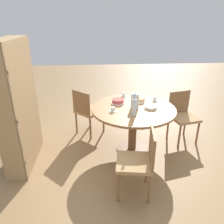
{
  "coord_description": "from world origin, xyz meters",
  "views": [
    {
      "loc": [
        -3.06,
        0.55,
        2.04
      ],
      "look_at": [
        0.0,
        0.33,
        0.69
      ],
      "focal_mm": 35.0,
      "sensor_mm": 36.0,
      "label": 1
    }
  ],
  "objects_px": {
    "bookshelf": "(19,108)",
    "coffee_pot": "(135,101)",
    "cup_a": "(124,95)",
    "cake_main": "(118,101)",
    "chair_c": "(182,115)",
    "cup_c": "(155,99)",
    "chair_b": "(139,160)",
    "water_bottle": "(134,107)",
    "chair_a": "(87,110)",
    "cup_b": "(113,110)",
    "cake_second": "(139,100)"
  },
  "relations": [
    {
      "from": "cake_second",
      "to": "cup_a",
      "type": "xyz_separation_m",
      "value": [
        0.29,
        0.23,
        -0.01
      ]
    },
    {
      "from": "chair_c",
      "to": "coffee_pot",
      "type": "relative_size",
      "value": 3.2
    },
    {
      "from": "water_bottle",
      "to": "cup_b",
      "type": "height_order",
      "value": "water_bottle"
    },
    {
      "from": "chair_b",
      "to": "bookshelf",
      "type": "bearing_deg",
      "value": -108.24
    },
    {
      "from": "chair_a",
      "to": "chair_b",
      "type": "height_order",
      "value": "same"
    },
    {
      "from": "cup_c",
      "to": "chair_c",
      "type": "bearing_deg",
      "value": -90.24
    },
    {
      "from": "coffee_pot",
      "to": "cake_main",
      "type": "height_order",
      "value": "coffee_pot"
    },
    {
      "from": "cup_b",
      "to": "cup_c",
      "type": "distance_m",
      "value": 0.84
    },
    {
      "from": "coffee_pot",
      "to": "cup_a",
      "type": "height_order",
      "value": "coffee_pot"
    },
    {
      "from": "chair_c",
      "to": "water_bottle",
      "type": "distance_m",
      "value": 1.18
    },
    {
      "from": "chair_a",
      "to": "water_bottle",
      "type": "height_order",
      "value": "water_bottle"
    },
    {
      "from": "coffee_pot",
      "to": "cup_b",
      "type": "distance_m",
      "value": 0.37
    },
    {
      "from": "chair_b",
      "to": "cake_second",
      "type": "bearing_deg",
      "value": 178.09
    },
    {
      "from": "bookshelf",
      "to": "water_bottle",
      "type": "height_order",
      "value": "bookshelf"
    },
    {
      "from": "chair_b",
      "to": "water_bottle",
      "type": "distance_m",
      "value": 0.8
    },
    {
      "from": "chair_b",
      "to": "water_bottle",
      "type": "height_order",
      "value": "water_bottle"
    },
    {
      "from": "coffee_pot",
      "to": "chair_a",
      "type": "bearing_deg",
      "value": 50.43
    },
    {
      "from": "chair_c",
      "to": "cake_second",
      "type": "distance_m",
      "value": 0.84
    },
    {
      "from": "cup_a",
      "to": "cup_b",
      "type": "distance_m",
      "value": 0.7
    },
    {
      "from": "chair_b",
      "to": "coffee_pot",
      "type": "relative_size",
      "value": 3.2
    },
    {
      "from": "chair_a",
      "to": "bookshelf",
      "type": "distance_m",
      "value": 1.25
    },
    {
      "from": "bookshelf",
      "to": "cup_b",
      "type": "height_order",
      "value": "bookshelf"
    },
    {
      "from": "bookshelf",
      "to": "coffee_pot",
      "type": "relative_size",
      "value": 6.65
    },
    {
      "from": "bookshelf",
      "to": "coffee_pot",
      "type": "bearing_deg",
      "value": 95.43
    },
    {
      "from": "bookshelf",
      "to": "cup_b",
      "type": "xyz_separation_m",
      "value": [
        0.06,
        -1.31,
        -0.08
      ]
    },
    {
      "from": "chair_c",
      "to": "chair_b",
      "type": "bearing_deg",
      "value": -142.42
    },
    {
      "from": "chair_b",
      "to": "bookshelf",
      "type": "relative_size",
      "value": 0.48
    },
    {
      "from": "coffee_pot",
      "to": "cup_b",
      "type": "bearing_deg",
      "value": 106.13
    },
    {
      "from": "water_bottle",
      "to": "chair_a",
      "type": "bearing_deg",
      "value": 38.63
    },
    {
      "from": "coffee_pot",
      "to": "cup_a",
      "type": "distance_m",
      "value": 0.57
    },
    {
      "from": "cup_c",
      "to": "cup_b",
      "type": "bearing_deg",
      "value": 118.93
    },
    {
      "from": "chair_a",
      "to": "bookshelf",
      "type": "height_order",
      "value": "bookshelf"
    },
    {
      "from": "chair_a",
      "to": "coffee_pot",
      "type": "xyz_separation_m",
      "value": [
        -0.62,
        -0.75,
        0.4
      ]
    },
    {
      "from": "cup_b",
      "to": "cup_c",
      "type": "height_order",
      "value": "same"
    },
    {
      "from": "chair_a",
      "to": "chair_c",
      "type": "bearing_deg",
      "value": -148.24
    },
    {
      "from": "cake_main",
      "to": "chair_a",
      "type": "bearing_deg",
      "value": 52.22
    },
    {
      "from": "coffee_pot",
      "to": "water_bottle",
      "type": "xyz_separation_m",
      "value": [
        -0.25,
        0.06,
        0.01
      ]
    },
    {
      "from": "cup_b",
      "to": "water_bottle",
      "type": "bearing_deg",
      "value": -118.09
    },
    {
      "from": "chair_c",
      "to": "cake_main",
      "type": "height_order",
      "value": "chair_c"
    },
    {
      "from": "water_bottle",
      "to": "cup_b",
      "type": "bearing_deg",
      "value": 61.91
    },
    {
      "from": "water_bottle",
      "to": "cake_second",
      "type": "height_order",
      "value": "water_bottle"
    },
    {
      "from": "bookshelf",
      "to": "cake_main",
      "type": "height_order",
      "value": "bookshelf"
    },
    {
      "from": "chair_b",
      "to": "cup_a",
      "type": "bearing_deg",
      "value": -171.37
    },
    {
      "from": "chair_c",
      "to": "water_bottle",
      "type": "relative_size",
      "value": 2.73
    },
    {
      "from": "chair_c",
      "to": "bookshelf",
      "type": "height_order",
      "value": "bookshelf"
    },
    {
      "from": "chair_c",
      "to": "water_bottle",
      "type": "xyz_separation_m",
      "value": [
        -0.55,
        0.96,
        0.41
      ]
    },
    {
      "from": "chair_c",
      "to": "cup_b",
      "type": "height_order",
      "value": "chair_c"
    },
    {
      "from": "water_bottle",
      "to": "cake_second",
      "type": "xyz_separation_m",
      "value": [
        0.52,
        -0.18,
        -0.1
      ]
    },
    {
      "from": "cake_main",
      "to": "cup_c",
      "type": "height_order",
      "value": "cake_main"
    },
    {
      "from": "chair_b",
      "to": "cup_c",
      "type": "height_order",
      "value": "chair_b"
    }
  ]
}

